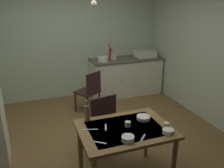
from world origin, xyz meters
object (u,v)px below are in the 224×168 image
object	(u,v)px
chair_by_counter	(89,91)
glass_bottle	(87,113)
hand_pump	(110,52)
sink_basin	(145,54)
teacup_mint	(166,125)
chair_far_side	(100,124)
dining_table	(125,135)
serving_bowl_wide	(128,139)
mixing_bowl_counter	(103,59)

from	to	relation	value
chair_by_counter	glass_bottle	bearing A→B (deg)	-105.75
hand_pump	sink_basin	bearing A→B (deg)	-2.97
teacup_mint	chair_far_side	bearing A→B (deg)	126.06
dining_table	chair_far_side	xyz separation A→B (m)	(-0.11, 0.62, -0.15)
dining_table	chair_by_counter	bearing A→B (deg)	87.09
sink_basin	hand_pump	xyz separation A→B (m)	(-0.87, 0.05, 0.09)
chair_far_side	glass_bottle	xyz separation A→B (m)	(-0.25, -0.29, 0.36)
dining_table	serving_bowl_wide	size ratio (longest dim) A/B	7.82
sink_basin	chair_by_counter	bearing A→B (deg)	-156.33
dining_table	mixing_bowl_counter	bearing A→B (deg)	77.22
chair_by_counter	glass_bottle	world-z (taller)	glass_bottle
sink_basin	chair_by_counter	distance (m)	1.78
chair_far_side	serving_bowl_wide	bearing A→B (deg)	-87.61
chair_by_counter	serving_bowl_wide	size ratio (longest dim) A/B	6.18
chair_by_counter	chair_far_side	bearing A→B (deg)	-98.93
dining_table	serving_bowl_wide	world-z (taller)	serving_bowl_wide
serving_bowl_wide	hand_pump	bearing A→B (deg)	73.63
hand_pump	dining_table	xyz separation A→B (m)	(-0.80, -2.73, -0.39)
chair_by_counter	glass_bottle	size ratio (longest dim) A/B	3.13
mixing_bowl_counter	teacup_mint	world-z (taller)	mixing_bowl_counter
teacup_mint	chair_by_counter	bearing A→B (deg)	99.23
chair_far_side	teacup_mint	world-z (taller)	chair_far_side
hand_pump	dining_table	distance (m)	2.87
sink_basin	chair_by_counter	size ratio (longest dim) A/B	0.52
mixing_bowl_counter	teacup_mint	distance (m)	2.79
dining_table	chair_by_counter	distance (m)	2.01
sink_basin	mixing_bowl_counter	distance (m)	1.07
sink_basin	hand_pump	world-z (taller)	hand_pump
dining_table	serving_bowl_wide	xyz separation A→B (m)	(-0.08, -0.25, 0.12)
hand_pump	dining_table	size ratio (longest dim) A/B	0.36
glass_bottle	hand_pump	bearing A→B (deg)	64.08
teacup_mint	mixing_bowl_counter	bearing A→B (deg)	87.00
hand_pump	chair_far_side	distance (m)	2.36
chair_far_side	teacup_mint	distance (m)	1.00
serving_bowl_wide	sink_basin	bearing A→B (deg)	59.25
dining_table	chair_by_counter	world-z (taller)	chair_by_counter
mixing_bowl_counter	glass_bottle	bearing A→B (deg)	-112.74
dining_table	chair_by_counter	xyz separation A→B (m)	(0.10, 2.00, -0.18)
chair_far_side	serving_bowl_wide	size ratio (longest dim) A/B	6.83
hand_pump	chair_by_counter	world-z (taller)	hand_pump
chair_by_counter	teacup_mint	distance (m)	2.20
glass_bottle	dining_table	bearing A→B (deg)	-41.59
mixing_bowl_counter	sink_basin	bearing A→B (deg)	2.67
dining_table	teacup_mint	xyz separation A→B (m)	(0.45, -0.15, 0.13)
dining_table	hand_pump	bearing A→B (deg)	73.71
sink_basin	teacup_mint	size ratio (longest dim) A/B	6.57
chair_by_counter	glass_bottle	distance (m)	1.78
dining_table	glass_bottle	distance (m)	0.54
hand_pump	chair_far_side	size ratio (longest dim) A/B	0.41
sink_basin	teacup_mint	world-z (taller)	sink_basin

